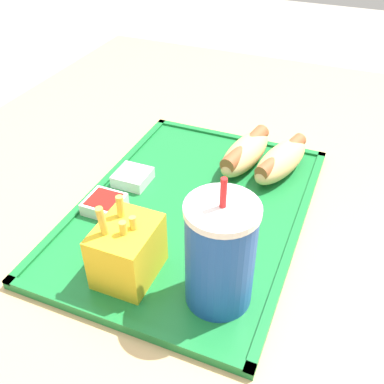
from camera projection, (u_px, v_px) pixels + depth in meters
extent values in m
cube|color=tan|center=(205.00, 350.00, 0.89)|extent=(1.32, 1.07, 0.71)
cube|color=#197233|center=(192.00, 210.00, 0.68)|extent=(0.45, 0.32, 0.01)
cube|color=#197233|center=(102.00, 183.00, 0.72)|extent=(0.45, 0.01, 0.00)
cube|color=#197233|center=(295.00, 234.00, 0.62)|extent=(0.45, 0.01, 0.00)
cube|color=#197233|center=(237.00, 137.00, 0.83)|extent=(0.01, 0.32, 0.00)
cube|color=#197233|center=(118.00, 320.00, 0.51)|extent=(0.01, 0.32, 0.00)
cylinder|color=#194CA5|center=(220.00, 257.00, 0.50)|extent=(0.08, 0.08, 0.13)
cylinder|color=white|center=(223.00, 209.00, 0.46)|extent=(0.08, 0.08, 0.01)
cylinder|color=red|center=(223.00, 193.00, 0.44)|extent=(0.01, 0.01, 0.03)
ellipsoid|color=#DBB270|center=(281.00, 161.00, 0.73)|extent=(0.15, 0.09, 0.05)
cylinder|color=#9E512D|center=(282.00, 155.00, 0.72)|extent=(0.13, 0.06, 0.02)
ellipsoid|color=#DBB270|center=(245.00, 153.00, 0.75)|extent=(0.15, 0.07, 0.05)
cylinder|color=#9E512D|center=(245.00, 148.00, 0.74)|extent=(0.13, 0.05, 0.03)
cube|color=gold|center=(128.00, 251.00, 0.55)|extent=(0.08, 0.07, 0.08)
cylinder|color=gold|center=(125.00, 242.00, 0.52)|extent=(0.01, 0.01, 0.06)
cylinder|color=gold|center=(136.00, 236.00, 0.53)|extent=(0.02, 0.02, 0.06)
cylinder|color=gold|center=(121.00, 218.00, 0.54)|extent=(0.01, 0.01, 0.06)
cylinder|color=gold|center=(106.00, 235.00, 0.52)|extent=(0.02, 0.01, 0.09)
cube|color=silver|center=(133.00, 177.00, 0.72)|extent=(0.05, 0.05, 0.02)
cube|color=white|center=(132.00, 173.00, 0.71)|extent=(0.04, 0.04, 0.00)
cube|color=silver|center=(104.00, 204.00, 0.66)|extent=(0.05, 0.05, 0.02)
cube|color=#B21914|center=(104.00, 199.00, 0.66)|extent=(0.04, 0.04, 0.00)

